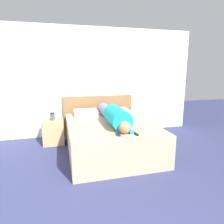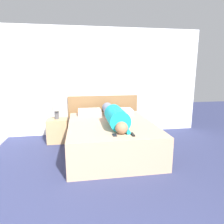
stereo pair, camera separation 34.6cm
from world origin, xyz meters
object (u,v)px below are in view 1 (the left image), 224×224
at_px(table_lamp, 52,110).
at_px(tv_remote, 136,134).
at_px(person_lying, 114,115).
at_px(pillow_second, 117,111).
at_px(nightstand, 53,132).
at_px(pillow_near_headboard, 86,113).
at_px(bed, 110,137).
at_px(cell_phone, 118,135).

height_order(table_lamp, tv_remote, table_lamp).
height_order(person_lying, tv_remote, person_lying).
bearing_deg(tv_remote, pillow_second, 84.40).
distance_m(nightstand, table_lamp, 0.48).
distance_m(person_lying, pillow_near_headboard, 0.94).
bearing_deg(table_lamp, pillow_near_headboard, 6.61).
bearing_deg(bed, cell_phone, -94.55).
bearing_deg(pillow_second, nightstand, -176.75).
bearing_deg(table_lamp, tv_remote, -48.72).
height_order(nightstand, tv_remote, tv_remote).
xyz_separation_m(pillow_second, cell_phone, (-0.45, -1.56, -0.05)).
relative_size(table_lamp, pillow_near_headboard, 0.63).
height_order(nightstand, person_lying, person_lying).
height_order(bed, nightstand, bed).
bearing_deg(table_lamp, pillow_second, 3.25).
relative_size(nightstand, pillow_second, 1.09).
bearing_deg(table_lamp, cell_phone, -54.89).
relative_size(pillow_near_headboard, cell_phone, 3.94).
xyz_separation_m(table_lamp, cell_phone, (1.04, -1.48, -0.16)).
bearing_deg(tv_remote, table_lamp, 131.28).
bearing_deg(pillow_near_headboard, nightstand, -173.39).
distance_m(bed, tv_remote, 0.89).
xyz_separation_m(bed, cell_phone, (-0.06, -0.77, 0.30)).
distance_m(tv_remote, cell_phone, 0.29).
distance_m(table_lamp, pillow_near_headboard, 0.74).
xyz_separation_m(nightstand, pillow_near_headboard, (0.73, 0.08, 0.38)).
height_order(nightstand, table_lamp, table_lamp).
bearing_deg(pillow_near_headboard, cell_phone, -78.73).
bearing_deg(nightstand, table_lamp, -90.00).
relative_size(pillow_near_headboard, tv_remote, 3.41).
xyz_separation_m(bed, table_lamp, (-1.10, 0.71, 0.46)).
height_order(person_lying, cell_phone, person_lying).
bearing_deg(table_lamp, person_lying, -32.57).
bearing_deg(nightstand, pillow_second, 3.25).
xyz_separation_m(nightstand, tv_remote, (1.33, -1.51, 0.33)).
bearing_deg(cell_phone, person_lying, 80.23).
distance_m(pillow_second, tv_remote, 1.61).
bearing_deg(nightstand, tv_remote, -48.72).
bearing_deg(pillow_second, bed, -115.87).
xyz_separation_m(bed, pillow_second, (0.38, 0.79, 0.35)).
distance_m(nightstand, tv_remote, 2.04).
relative_size(pillow_second, tv_remote, 3.24).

